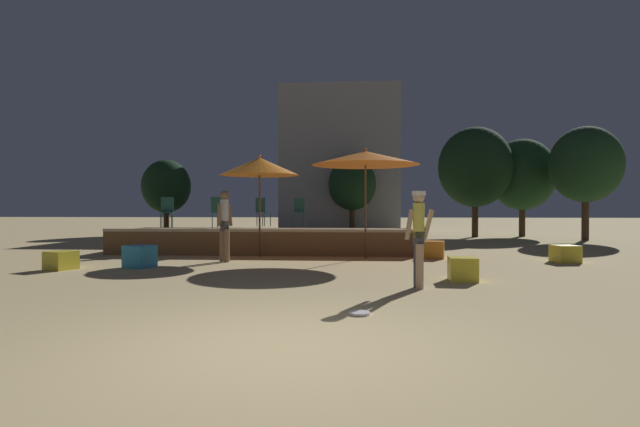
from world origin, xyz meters
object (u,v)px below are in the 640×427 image
at_px(cube_seat_0, 565,254).
at_px(person_1, 419,235).
at_px(bistro_chair_3, 300,209).
at_px(bistro_chair_0, 167,209).
at_px(cube_seat_1, 140,256).
at_px(patio_umbrella_1, 260,167).
at_px(bistro_chair_1, 262,209).
at_px(background_tree_1, 522,175).
at_px(person_0, 225,223).
at_px(background_tree_4, 352,184).
at_px(cube_seat_3, 434,250).
at_px(background_tree_0, 475,167).
at_px(background_tree_2, 586,165).
at_px(bistro_chair_2, 218,209).
at_px(background_tree_3, 166,186).
at_px(patio_umbrella_0, 366,158).
at_px(cube_seat_4, 463,269).
at_px(frisbee_disc, 359,313).
at_px(cube_seat_2, 61,260).

distance_m(cube_seat_0, person_1, 5.86).
bearing_deg(bistro_chair_3, person_1, -95.45).
bearing_deg(bistro_chair_0, cube_seat_1, -92.94).
xyz_separation_m(patio_umbrella_1, bistro_chair_1, (-0.34, 2.16, -1.16)).
bearing_deg(background_tree_1, person_0, -133.80).
relative_size(patio_umbrella_1, background_tree_4, 0.70).
relative_size(cube_seat_3, background_tree_0, 0.12).
relative_size(cube_seat_1, bistro_chair_0, 0.76).
distance_m(background_tree_1, background_tree_2, 3.07).
distance_m(bistro_chair_0, bistro_chair_2, 1.54).
xyz_separation_m(cube_seat_0, background_tree_3, (-14.34, 11.45, 2.15)).
xyz_separation_m(patio_umbrella_0, background_tree_0, (5.14, 9.70, 0.51)).
bearing_deg(patio_umbrella_0, bistro_chair_1, 143.43).
xyz_separation_m(bistro_chair_3, background_tree_1, (9.44, 7.54, 1.54)).
xyz_separation_m(cube_seat_0, person_1, (-4.07, -4.16, 0.68)).
xyz_separation_m(bistro_chair_3, background_tree_4, (1.64, 10.72, 1.28)).
bearing_deg(background_tree_2, cube_seat_3, -133.81).
bearing_deg(cube_seat_4, background_tree_1, 68.00).
xyz_separation_m(cube_seat_4, bistro_chair_0, (-7.45, 5.05, 1.07)).
distance_m(cube_seat_1, bistro_chair_3, 6.01).
relative_size(bistro_chair_2, frisbee_disc, 3.34).
distance_m(cube_seat_2, person_0, 3.66).
xyz_separation_m(person_0, bistro_chair_0, (-2.30, 2.22, 0.32)).
relative_size(cube_seat_3, bistro_chair_1, 0.67).
relative_size(cube_seat_3, background_tree_4, 0.15).
xyz_separation_m(cube_seat_4, bistro_chair_1, (-4.86, 6.26, 1.07)).
height_order(bistro_chair_1, background_tree_4, background_tree_4).
bearing_deg(person_0, patio_umbrella_0, -128.22).
bearing_deg(bistro_chair_3, cube_seat_0, -52.02).
distance_m(patio_umbrella_0, person_0, 4.00).
distance_m(patio_umbrella_0, bistro_chair_3, 3.68).
xyz_separation_m(background_tree_0, background_tree_1, (2.27, 0.60, -0.31)).
xyz_separation_m(bistro_chair_2, background_tree_0, (9.38, 8.62, 1.85)).
xyz_separation_m(bistro_chair_0, background_tree_0, (10.92, 8.54, 1.85)).
bearing_deg(bistro_chair_2, background_tree_4, -93.72).
bearing_deg(background_tree_0, background_tree_3, 175.62).
xyz_separation_m(person_0, background_tree_3, (-6.03, 11.88, 1.40)).
height_order(cube_seat_1, background_tree_4, background_tree_4).
height_order(frisbee_disc, background_tree_0, background_tree_0).
xyz_separation_m(person_1, background_tree_2, (8.29, 12.51, 2.17)).
bearing_deg(person_0, bistro_chair_1, -60.09).
relative_size(person_0, background_tree_3, 0.48).
xyz_separation_m(bistro_chair_1, frisbee_disc, (2.95, -9.24, -1.27)).
height_order(cube_seat_0, cube_seat_3, cube_seat_3).
distance_m(cube_seat_1, cube_seat_2, 1.61).
xyz_separation_m(patio_umbrella_0, cube_seat_1, (-5.08, -2.31, -2.38)).
distance_m(patio_umbrella_0, patio_umbrella_1, 2.86).
xyz_separation_m(cube_seat_2, frisbee_disc, (6.37, -4.07, -0.18)).
relative_size(patio_umbrella_1, cube_seat_0, 4.41).
xyz_separation_m(patio_umbrella_0, cube_seat_0, (4.84, -0.63, -2.42)).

